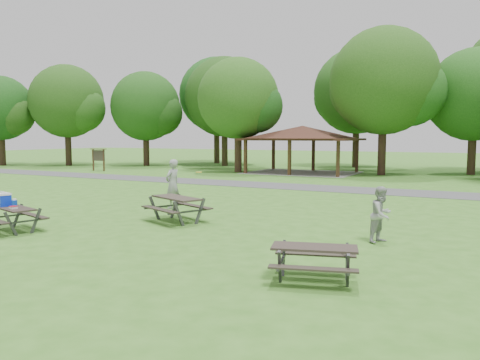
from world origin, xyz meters
name	(u,v)px	position (x,y,z in m)	size (l,w,h in m)	color
ground	(151,231)	(0.00, 0.00, 0.00)	(160.00, 160.00, 0.00)	#397521
asphalt_path	(306,187)	(0.00, 14.00, 0.01)	(120.00, 3.20, 0.02)	#49494B
pavilion	(302,134)	(-4.00, 24.00, 3.06)	(8.60, 7.01, 3.76)	#3D2616
notice_board	(98,155)	(-20.00, 18.00, 1.31)	(1.60, 0.30, 1.88)	#3E2316
tree_row_a	(68,104)	(-27.91, 22.03, 6.15)	(7.56, 7.20, 9.97)	black
tree_row_b	(146,108)	(-20.92, 25.53, 5.67)	(7.14, 6.80, 9.28)	black
tree_row_c	(226,99)	(-13.90, 29.03, 6.54)	(8.19, 7.80, 10.67)	#2E2114
tree_row_d	(239,101)	(-8.92, 22.53, 5.77)	(6.93, 6.60, 9.27)	#322016
tree_row_e	(385,84)	(2.10, 25.03, 6.78)	(8.40, 8.00, 11.02)	black
tree_row_f	(476,97)	(8.09, 28.53, 5.84)	(7.35, 7.00, 9.55)	#2F1E15
tree_deep_a	(217,97)	(-16.90, 32.53, 7.13)	(8.40, 8.00, 11.38)	#332316
tree_deep_b	(358,94)	(-1.90, 33.03, 6.89)	(8.40, 8.00, 11.13)	#2E1F14
tree_flank_left	(1,110)	(-33.92, 19.03, 5.53)	(6.72, 6.40, 8.93)	black
picnic_table_near	(11,208)	(-3.86, -1.98, 0.70)	(2.08, 1.83, 1.23)	#2A221E
picnic_table_middle	(177,203)	(-0.24, 1.71, 0.65)	(2.49, 2.27, 0.88)	#312A23
picnic_table_far	(314,255)	(6.10, -2.41, 0.54)	(2.02, 1.79, 0.74)	#2E2621
frisbee_in_flight	(199,172)	(-0.60, 3.67, 1.56)	(0.28, 0.28, 0.02)	yellow
frisbee_thrower	(173,184)	(-2.14, 4.08, 1.00)	(0.73, 0.48, 1.99)	gray
frisbee_catcher	(382,215)	(6.59, 1.76, 0.78)	(0.76, 0.59, 1.55)	#A5A5A7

